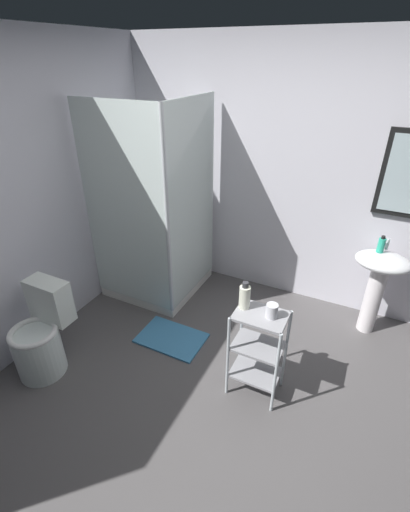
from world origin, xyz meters
name	(u,v)px	position (x,y,z in m)	size (l,w,h in m)	color
ground_plane	(217,420)	(0.00, 0.00, -0.01)	(4.20, 4.20, 0.02)	#534F50
wall_back	(301,180)	(0.01, 1.85, 1.25)	(4.20, 0.14, 2.50)	silver
shower_stall	(159,254)	(-1.22, 1.19, 0.46)	(0.92, 0.92, 2.00)	white
pedestal_sink	(379,278)	(0.86, 1.52, 0.58)	(0.46, 0.37, 0.81)	white
sink_faucet	(387,244)	(0.86, 1.64, 0.86)	(0.03, 0.03, 0.10)	silver
toilet	(41,338)	(-1.48, -0.17, 0.31)	(0.37, 0.49, 0.76)	white
storage_cart	(258,347)	(0.15, 0.37, 0.44)	(0.38, 0.28, 0.74)	silver
hand_soap_bottle	(381,245)	(0.81, 1.56, 0.88)	(0.06, 0.06, 0.15)	#2DBC99
lotion_bottle_white	(245,296)	(0.01, 0.40, 0.83)	(0.08, 0.08, 0.21)	white
rinse_cup	(272,311)	(0.22, 0.38, 0.79)	(0.08, 0.08, 0.10)	silver
bath_mat	(171,338)	(-0.73, 0.57, 0.01)	(0.60, 0.40, 0.02)	teal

